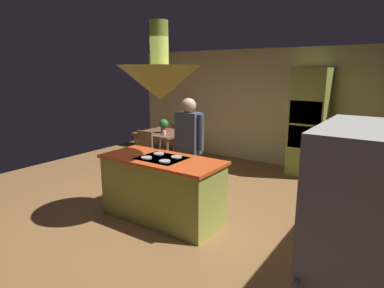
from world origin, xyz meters
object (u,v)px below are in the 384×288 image
Objects in this scene: kitchen_island at (162,189)px; potted_plant_on_table at (164,125)px; dining_table at (163,137)px; person_at_island at (189,145)px; chair_by_back_wall at (181,138)px; oven_tower at (309,123)px; cup_on_table at (164,133)px; chair_facing_island at (142,149)px.

kitchen_island is 5.85× the size of potted_plant_on_table.
person_at_island is (1.70, -1.44, 0.31)m from dining_table.
chair_by_back_wall reaches higher than dining_table.
potted_plant_on_table is (-1.62, 2.04, 0.47)m from kitchen_island.
oven_tower reaches higher than cup_on_table.
kitchen_island is 2.02× the size of chair_facing_island.
chair_facing_island reaches higher than cup_on_table.
chair_by_back_wall is at bearing 96.10° from potted_plant_on_table.
kitchen_island is at bearing -108.74° from oven_tower.
kitchen_island is 0.83m from person_at_island.
oven_tower reaches higher than person_at_island.
potted_plant_on_table is 3.33× the size of cup_on_table.
oven_tower is at bearing 22.21° from dining_table.
chair_facing_island is (-2.80, -1.83, -0.56)m from oven_tower.
dining_table is at bearing -157.79° from oven_tower.
chair_facing_island is (-1.70, 0.76, -0.46)m from person_at_island.
cup_on_table is (-1.47, 1.87, 0.35)m from kitchen_island.
person_at_island is (-1.10, -2.58, -0.10)m from oven_tower.
chair_by_back_wall is (-2.80, -0.46, -0.56)m from oven_tower.
dining_table is (-1.70, 2.10, 0.20)m from kitchen_island.
cup_on_table reaches higher than dining_table.
person_at_island is 1.93× the size of chair_by_back_wall.
potted_plant_on_table is at bearing 130.88° from cup_on_table.
potted_plant_on_table reaches higher than cup_on_table.
kitchen_island is at bearing 121.41° from chair_by_back_wall.
chair_facing_island is 0.76m from potted_plant_on_table.
chair_facing_island is 9.67× the size of cup_on_table.
dining_table is at bearing 144.39° from potted_plant_on_table.
person_at_island is 5.60× the size of potted_plant_on_table.
chair_facing_island is 2.90× the size of potted_plant_on_table.
dining_table is 0.60× the size of person_at_island.
potted_plant_on_table is at bearing 139.49° from person_at_island.
kitchen_island is 19.49× the size of cup_on_table.
oven_tower is 3.05m from dining_table.
kitchen_island is at bearing -51.01° from dining_table.
cup_on_table is at bearing 128.18° from kitchen_island.
person_at_island is at bearing -39.47° from cup_on_table.
person_at_island is at bearing 128.65° from chair_by_back_wall.
kitchen_island is 2.71m from dining_table.
person_at_island reaches higher than potted_plant_on_table.
person_at_island is at bearing -40.30° from dining_table.
kitchen_island reaches higher than cup_on_table.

